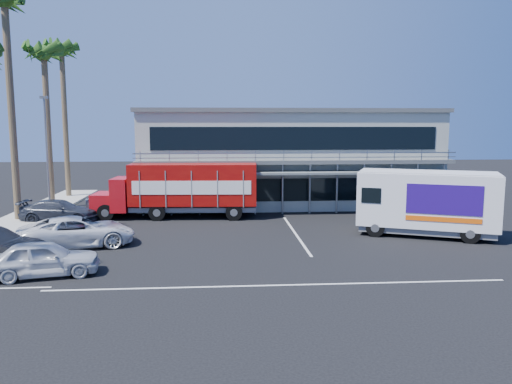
{
  "coord_description": "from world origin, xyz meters",
  "views": [
    {
      "loc": [
        -2.27,
        -24.51,
        6.2
      ],
      "look_at": [
        -0.19,
        3.92,
        2.3
      ],
      "focal_mm": 35.0,
      "sensor_mm": 36.0,
      "label": 1
    }
  ],
  "objects": [
    {
      "name": "palm_f",
      "position": [
        -15.1,
        18.5,
        11.47
      ],
      "size": [
        2.8,
        2.8,
        13.25
      ],
      "color": "brown",
      "rests_on": "ground"
    },
    {
      "name": "curb_strip",
      "position": [
        -15.0,
        6.0,
        0.08
      ],
      "size": [
        3.0,
        32.0,
        0.16
      ],
      "primitive_type": "cube",
      "color": "#A5A399",
      "rests_on": "ground"
    },
    {
      "name": "parked_car_e",
      "position": [
        -9.5,
        10.8,
        0.73
      ],
      "size": [
        4.51,
        2.38,
        1.46
      ],
      "primitive_type": "imported",
      "rotation": [
        0.0,
        0.0,
        1.73
      ],
      "color": "gray",
      "rests_on": "ground"
    },
    {
      "name": "ground",
      "position": [
        0.0,
        0.0,
        0.0
      ],
      "size": [
        120.0,
        120.0,
        0.0
      ],
      "primitive_type": "plane",
      "color": "black",
      "rests_on": "ground"
    },
    {
      "name": "parked_car_d",
      "position": [
        -12.5,
        7.6,
        0.7
      ],
      "size": [
        4.99,
        2.4,
        1.4
      ],
      "primitive_type": "imported",
      "rotation": [
        0.0,
        0.0,
        1.48
      ],
      "color": "#2C303A",
      "rests_on": "ground"
    },
    {
      "name": "red_truck",
      "position": [
        -4.74,
        8.54,
        1.99
      ],
      "size": [
        10.85,
        3.13,
        3.61
      ],
      "rotation": [
        0.0,
        0.0,
        -0.06
      ],
      "color": "#B30E14",
      "rests_on": "ground"
    },
    {
      "name": "light_pole_far",
      "position": [
        -14.2,
        11.0,
        4.5
      ],
      "size": [
        0.5,
        0.25,
        8.09
      ],
      "color": "gray",
      "rests_on": "ground"
    },
    {
      "name": "palm_e",
      "position": [
        -14.7,
        13.0,
        10.57
      ],
      "size": [
        2.8,
        2.8,
        12.25
      ],
      "color": "brown",
      "rests_on": "ground"
    },
    {
      "name": "parked_car_c",
      "position": [
        -9.5,
        0.8,
        0.78
      ],
      "size": [
        6.16,
        4.19,
        1.57
      ],
      "primitive_type": "imported",
      "rotation": [
        0.0,
        0.0,
        1.88
      ],
      "color": "silver",
      "rests_on": "ground"
    },
    {
      "name": "white_van",
      "position": [
        9.14,
        1.98,
        1.91
      ],
      "size": [
        7.78,
        5.2,
        3.61
      ],
      "rotation": [
        0.0,
        0.0,
        -0.4
      ],
      "color": "white",
      "rests_on": "ground"
    },
    {
      "name": "parked_car_a",
      "position": [
        -9.5,
        -4.12,
        0.75
      ],
      "size": [
        4.66,
        2.65,
        1.49
      ],
      "primitive_type": "imported",
      "rotation": [
        0.0,
        0.0,
        1.78
      ],
      "color": "silver",
      "rests_on": "ground"
    },
    {
      "name": "palm_d",
      "position": [
        -15.2,
        8.0,
        12.8
      ],
      "size": [
        2.8,
        2.8,
        14.75
      ],
      "color": "brown",
      "rests_on": "ground"
    },
    {
      "name": "building",
      "position": [
        3.0,
        14.94,
        3.66
      ],
      "size": [
        22.4,
        12.0,
        7.3
      ],
      "color": "#A5A89A",
      "rests_on": "ground"
    }
  ]
}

